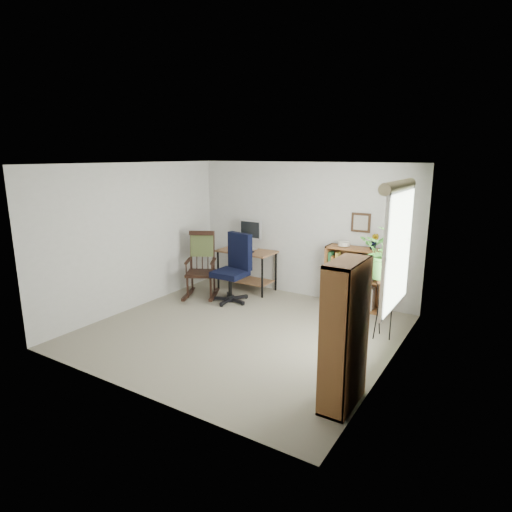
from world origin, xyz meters
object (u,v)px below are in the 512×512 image
Objects in this scene: office_chair at (230,268)px; rocking_chair at (201,265)px; desk at (247,270)px; tall_bookshelf at (345,335)px; low_bookshelf at (355,278)px.

office_chair is 0.61m from rocking_chair.
rocking_chair is at bearing -162.93° from office_chair.
rocking_chair reaches higher than desk.
office_chair is at bearing 144.62° from tall_bookshelf.
office_chair is at bearing -156.60° from low_bookshelf.
rocking_chair is 1.16× the size of low_bookshelf.
tall_bookshelf reaches higher than desk.
rocking_chair is at bearing 150.39° from tall_bookshelf.
low_bookshelf reaches higher than desk.
low_bookshelf is 2.98m from tall_bookshelf.
low_bookshelf is at bearing 35.50° from office_chair.
office_chair is 3.45m from tall_bookshelf.
rocking_chair reaches higher than low_bookshelf.
tall_bookshelf reaches higher than rocking_chair.
tall_bookshelf is (2.81, -1.99, 0.16)m from office_chair.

